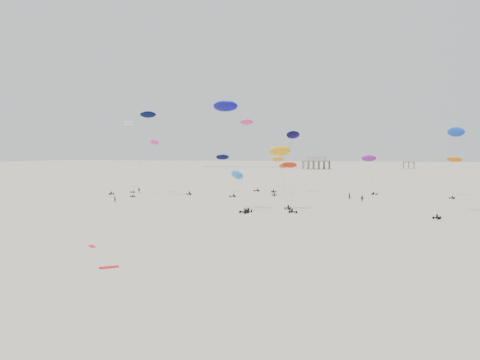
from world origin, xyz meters
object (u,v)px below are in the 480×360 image
(pavilion_main, at_px, (316,164))
(spectator_0, at_px, (115,202))
(rig_3, at_px, (213,168))
(rig_8, at_px, (146,124))
(pavilion_small, at_px, (409,164))
(rig_0, at_px, (123,148))

(pavilion_main, relative_size, spectator_0, 10.60)
(pavilion_main, height_order, rig_3, rig_3)
(spectator_0, bearing_deg, rig_3, -98.66)
(pavilion_main, bearing_deg, rig_8, -96.73)
(pavilion_small, height_order, rig_8, rig_8)
(rig_0, height_order, rig_8, rig_8)
(pavilion_main, height_order, rig_0, rig_0)
(rig_3, xyz_separation_m, spectator_0, (-15.89, -33.80, -8.14))
(pavilion_main, relative_size, rig_3, 1.19)
(pavilion_main, height_order, pavilion_small, pavilion_main)
(pavilion_small, distance_m, rig_0, 281.83)
(pavilion_small, bearing_deg, rig_8, -110.34)
(pavilion_small, xyz_separation_m, rig_3, (-80.60, -250.01, 4.65))
(pavilion_main, distance_m, spectator_0, 255.23)
(rig_3, bearing_deg, spectator_0, 22.34)
(pavilion_main, xyz_separation_m, pavilion_small, (70.00, 30.00, -0.74))
(spectator_0, bearing_deg, pavilion_small, -92.27)
(rig_0, relative_size, rig_8, 0.90)
(pavilion_small, distance_m, spectator_0, 299.79)
(rig_3, relative_size, rig_8, 0.68)
(rig_3, relative_size, spectator_0, 8.93)
(pavilion_small, height_order, spectator_0, pavilion_small)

